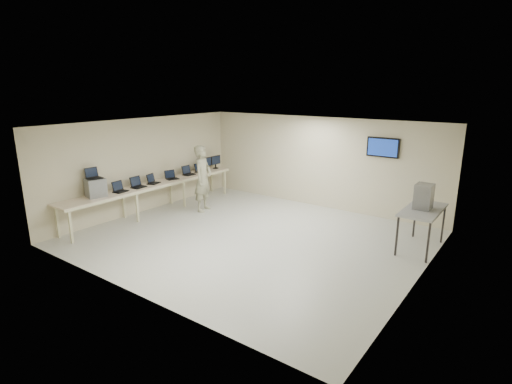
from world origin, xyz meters
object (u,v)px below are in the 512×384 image
Objects in this scene: workbench at (155,186)px; soldier at (203,178)px; equipment_box at (96,188)px; side_table at (423,212)px.

workbench is 1.44m from soldier.
equipment_box is 8.11m from side_table.
workbench is 12.51× the size of equipment_box.
equipment_box is 0.24× the size of soldier.
soldier reaches higher than workbench.
workbench is at bearing -166.22° from side_table.
equipment_box reaches higher than workbench.
equipment_box is (-0.06, -1.87, 0.31)m from workbench.
equipment_box reaches higher than side_table.
soldier reaches higher than equipment_box.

